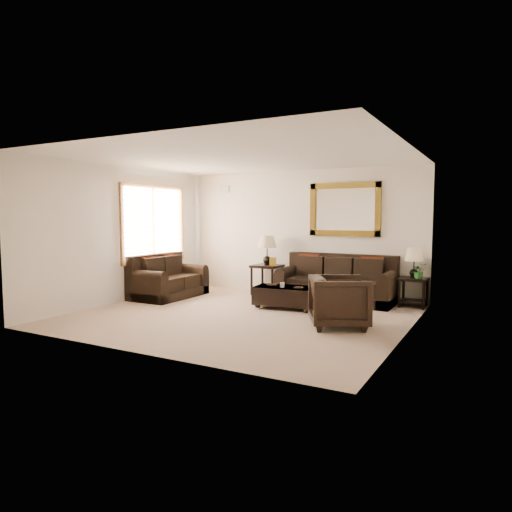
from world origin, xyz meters
The scene contains 11 objects.
room centered at (0.00, 0.00, 1.35)m, with size 5.51×5.01×2.71m.
window centered at (-2.70, 0.90, 1.55)m, with size 0.07×1.96×1.66m.
mirror centered at (1.03, 2.47, 1.85)m, with size 1.50×0.06×1.10m.
air_vent centered at (-1.90, 2.48, 2.35)m, with size 0.25×0.02×0.18m, color #999999.
sofa centered at (1.03, 2.05, 0.34)m, with size 2.29×0.99×0.94m.
loveseat centered at (-2.31, 0.82, 0.33)m, with size 0.96×1.61×0.91m.
end_table_left centered at (-0.60, 2.16, 0.85)m, with size 0.59×0.59×1.30m.
end_table_right centered at (2.48, 2.21, 0.73)m, with size 0.51×0.51×1.12m.
coffee_table centered at (0.43, 0.94, 0.25)m, with size 1.25×0.77×0.50m.
armchair centered at (1.75, 0.01, 0.44)m, with size 0.85×0.80×0.88m, color black.
potted_plant centered at (2.59, 2.11, 0.67)m, with size 0.27×0.30×0.23m, color #20551D.
Camera 1 is at (3.94, -6.70, 1.71)m, focal length 32.00 mm.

